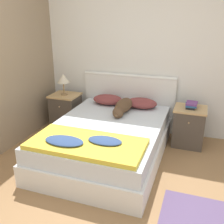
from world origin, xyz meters
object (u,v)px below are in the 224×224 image
Objects in this scene: pillow_left at (108,99)px; dog at (123,106)px; table_lamp at (63,79)px; nightstand_left at (66,111)px; pillow_right at (141,103)px; nightstand_right at (189,126)px; bed at (107,140)px; book_stack at (191,105)px.

dog is at bearing -39.59° from pillow_left.
nightstand_left is at bearing 90.00° from table_lamp.
pillow_right is at bearing 4.01° from table_lamp.
nightstand_right is 0.79m from pillow_right.
bed is 4.17× the size of pillow_left.
bed is at bearing -97.54° from dog.
nightstand_left is 1.33m from pillow_right.
nightstand_left is 1.19× the size of pillow_left.
pillow_left is (-1.30, 0.07, 0.26)m from nightstand_right.
book_stack is 0.67× the size of table_lamp.
nightstand_left is 1.00× the size of nightstand_right.
dog reaches higher than nightstand_right.
pillow_right is 0.75m from book_stack.
bed is 0.61m from dog.
pillow_right is at bearing 70.72° from bed.
pillow_right is at bearing 175.91° from book_stack.
pillow_right is 2.04× the size of book_stack.
table_lamp reaches higher than bed.
nightstand_left is 2.08m from book_stack.
pillow_right is (1.30, 0.07, 0.26)m from nightstand_left.
table_lamp is (-0.75, -0.09, 0.30)m from pillow_left.
book_stack is (1.03, 0.74, 0.39)m from bed.
pillow_right reaches higher than bed.
nightstand_right is 2.44× the size of book_stack.
table_lamp reaches higher than dog.
nightstand_left is at bearing 168.87° from dog.
nightstand_left is at bearing 144.76° from bed.
nightstand_right is (2.05, 0.00, 0.00)m from nightstand_left.
table_lamp reaches higher than pillow_left.
dog is 2.02× the size of table_lamp.
book_stack reaches higher than nightstand_left.
table_lamp is at bearing -90.00° from nightstand_left.
book_stack is (2.05, 0.02, 0.33)m from nightstand_left.
table_lamp is (-1.30, -0.09, 0.30)m from pillow_right.
nightstand_left is at bearing 180.00° from nightstand_right.
pillow_right is at bearing 0.00° from pillow_left.
bed is at bearing -144.76° from nightstand_right.
bed is 1.25m from nightstand_right.
pillow_left is at bearing 176.88° from nightstand_right.
pillow_left reaches higher than bed.
nightstand_right is 1.19× the size of pillow_right.
nightstand_right is 0.33m from book_stack.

